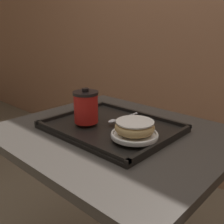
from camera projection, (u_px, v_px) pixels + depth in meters
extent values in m
cube|color=#38332D|center=(115.00, 135.00, 0.92)|extent=(0.76, 0.66, 0.03)
cylinder|color=#333338|center=(115.00, 223.00, 1.03)|extent=(0.08, 0.08, 0.72)
cube|color=black|center=(112.00, 128.00, 0.92)|extent=(0.43, 0.34, 0.01)
cube|color=black|center=(75.00, 139.00, 0.80)|extent=(0.43, 0.01, 0.01)
cube|color=black|center=(140.00, 113.00, 1.04)|extent=(0.43, 0.01, 0.01)
cube|color=black|center=(74.00, 112.00, 1.06)|extent=(0.01, 0.34, 0.01)
cube|color=black|center=(163.00, 141.00, 0.78)|extent=(0.01, 0.34, 0.01)
cylinder|color=red|center=(86.00, 108.00, 0.91)|extent=(0.08, 0.08, 0.10)
cylinder|color=black|center=(85.00, 93.00, 0.90)|extent=(0.09, 0.09, 0.01)
cylinder|color=black|center=(85.00, 90.00, 0.89)|extent=(0.02, 0.02, 0.01)
cylinder|color=white|center=(134.00, 135.00, 0.80)|extent=(0.15, 0.15, 0.01)
torus|color=white|center=(135.00, 134.00, 0.80)|extent=(0.15, 0.15, 0.01)
torus|color=#DBB270|center=(135.00, 127.00, 0.79)|extent=(0.12, 0.12, 0.03)
cylinder|color=white|center=(135.00, 122.00, 0.79)|extent=(0.12, 0.12, 0.00)
ellipsoid|color=silver|center=(112.00, 121.00, 0.92)|extent=(0.02, 0.04, 0.01)
cube|color=silver|center=(127.00, 117.00, 0.97)|extent=(0.01, 0.12, 0.00)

